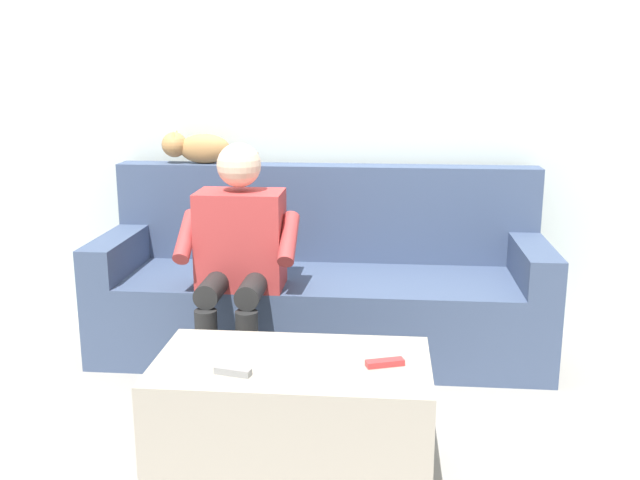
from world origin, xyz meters
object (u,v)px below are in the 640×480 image
couch (322,289)px  cat_on_backrest (195,147)px  coffee_table (293,414)px  remote_red (385,363)px  person_solo_seated (238,248)px  remote_gray (233,371)px

couch → cat_on_backrest: (0.71, -0.24, 0.71)m
coffee_table → remote_red: 0.40m
remote_red → person_solo_seated: bearing=110.3°
coffee_table → cat_on_backrest: bearing=-63.6°
remote_gray → cat_on_backrest: bearing=-58.3°
remote_gray → remote_red: remote_gray is taller
person_solo_seated → couch: bearing=-133.8°
cat_on_backrest → remote_red: 1.87m
coffee_table → remote_gray: remote_gray is taller
couch → remote_red: (-0.33, 1.20, 0.12)m
coffee_table → person_solo_seated: bearing=-66.4°
person_solo_seated → remote_gray: 0.99m
cat_on_backrest → remote_gray: 1.75m
couch → remote_red: bearing=105.4°
person_solo_seated → remote_gray: (-0.17, 0.95, -0.19)m
coffee_table → person_solo_seated: (0.36, -0.81, 0.41)m
person_solo_seated → remote_gray: size_ratio=8.60×
coffee_table → cat_on_backrest: size_ratio=1.88×
person_solo_seated → cat_on_backrest: bearing=-60.2°
coffee_table → remote_gray: (0.19, 0.14, 0.22)m
person_solo_seated → coffee_table: bearing=113.6°
person_solo_seated → cat_on_backrest: (0.35, -0.61, 0.40)m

